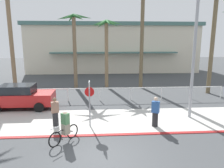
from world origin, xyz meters
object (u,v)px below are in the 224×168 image
stop_sign_bike_lane (89,97)px  palm_tree_3 (106,35)px  cyclist_black_0 (65,128)px  pedestrian_1 (55,113)px  car_red_1 (21,96)px  palm_tree_4 (143,17)px  palm_tree_5 (216,13)px  palm_tree_1 (8,8)px  palm_tree_2 (74,34)px  streetlight_curb (196,48)px  pedestrian_0 (155,113)px

stop_sign_bike_lane → palm_tree_3: palm_tree_3 is taller
palm_tree_3 → cyclist_black_0: bearing=-101.6°
cyclist_black_0 → pedestrian_1: 2.09m
stop_sign_bike_lane → car_red_1: size_ratio=0.58×
stop_sign_bike_lane → palm_tree_3: 10.81m
palm_tree_4 → pedestrian_1: (-6.68, -9.50, -6.13)m
palm_tree_5 → cyclist_black_0: palm_tree_5 is taller
palm_tree_1 → palm_tree_2: bearing=13.6°
palm_tree_3 → car_red_1: 10.07m
palm_tree_1 → palm_tree_5: bearing=-5.6°
palm_tree_5 → pedestrian_1: 15.40m
palm_tree_1 → streetlight_curb: bearing=-30.6°
streetlight_curb → car_red_1: bearing=166.3°
palm_tree_1 → palm_tree_2: palm_tree_1 is taller
cyclist_black_0 → pedestrian_0: size_ratio=0.88×
pedestrian_1 → palm_tree_3: bearing=72.0°
pedestrian_1 → pedestrian_0: bearing=-4.7°
palm_tree_2 → pedestrian_0: bearing=-62.6°
streetlight_curb → pedestrian_1: streetlight_curb is taller
palm_tree_4 → palm_tree_2: bearing=177.0°
palm_tree_5 → cyclist_black_0: (-11.55, -8.72, -6.24)m
palm_tree_3 → pedestrian_0: 11.51m
stop_sign_bike_lane → palm_tree_5: 13.63m
palm_tree_5 → palm_tree_4: bearing=154.6°
cyclist_black_0 → pedestrian_0: pedestrian_0 is taller
palm_tree_3 → palm_tree_4: 3.88m
cyclist_black_0 → pedestrian_0: bearing=17.3°
streetlight_curb → palm_tree_1: palm_tree_1 is taller
palm_tree_1 → palm_tree_5: (17.66, -1.72, -0.45)m
stop_sign_bike_lane → palm_tree_2: 10.81m
pedestrian_1 → stop_sign_bike_lane: bearing=-6.1°
palm_tree_3 → pedestrian_0: size_ratio=3.92×
palm_tree_5 → car_red_1: size_ratio=2.12×
palm_tree_4 → cyclist_black_0: palm_tree_4 is taller
palm_tree_1 → pedestrian_1: size_ratio=6.21×
palm_tree_1 → palm_tree_3: palm_tree_1 is taller
stop_sign_bike_lane → pedestrian_1: stop_sign_bike_lane is taller
palm_tree_1 → pedestrian_1: palm_tree_1 is taller
palm_tree_5 → car_red_1: palm_tree_5 is taller
stop_sign_bike_lane → car_red_1: (-4.93, 3.52, -0.81)m
car_red_1 → cyclist_black_0: size_ratio=2.93×
pedestrian_0 → pedestrian_1: (-5.52, 0.45, -0.03)m
streetlight_curb → pedestrian_0: bearing=-157.0°
palm_tree_1 → cyclist_black_0: size_ratio=6.77×
stop_sign_bike_lane → palm_tree_3: size_ratio=0.39×
palm_tree_5 → palm_tree_2: bearing=166.0°
palm_tree_3 → pedestrian_1: size_ratio=4.07×
palm_tree_5 → pedestrian_1: palm_tree_5 is taller
palm_tree_4 → palm_tree_3: bearing=172.6°
palm_tree_2 → stop_sign_bike_lane: bearing=-80.1°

